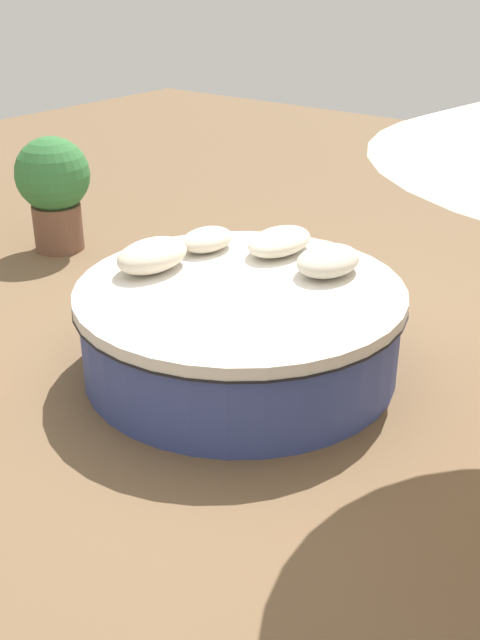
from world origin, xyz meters
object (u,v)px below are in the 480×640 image
throw_pillow_0 (328,261)px  round_bed (240,327)px  throw_pillow_2 (207,239)px  throw_pillow_3 (152,255)px  planter (54,186)px  throw_pillow_1 (280,241)px

throw_pillow_0 → round_bed: bearing=148.4°
round_bed → throw_pillow_2: (0.36, 0.57, 0.36)m
round_bed → throw_pillow_3: bearing=101.9°
throw_pillow_0 → planter: 2.96m
throw_pillow_2 → throw_pillow_3: size_ratio=0.77×
throw_pillow_1 → throw_pillow_3: throw_pillow_3 is taller
throw_pillow_0 → planter: planter is taller
throw_pillow_0 → planter: bearing=85.6°
round_bed → planter: 2.75m
throw_pillow_2 → throw_pillow_3: (-0.49, 0.04, 0.02)m
planter → throw_pillow_0: bearing=-94.4°
throw_pillow_1 → throw_pillow_3: 0.89m
throw_pillow_2 → throw_pillow_3: 0.50m
throw_pillow_2 → throw_pillow_0: bearing=-80.7°
planter → throw_pillow_2: bearing=-100.2°
throw_pillow_0 → throw_pillow_3: throw_pillow_3 is taller
throw_pillow_3 → throw_pillow_0: bearing=-55.4°
round_bed → throw_pillow_1: 0.73m
throw_pillow_0 → throw_pillow_3: size_ratio=0.91×
throw_pillow_0 → throw_pillow_2: 0.90m
throw_pillow_1 → planter: planter is taller
throw_pillow_0 → throw_pillow_3: bearing=124.6°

